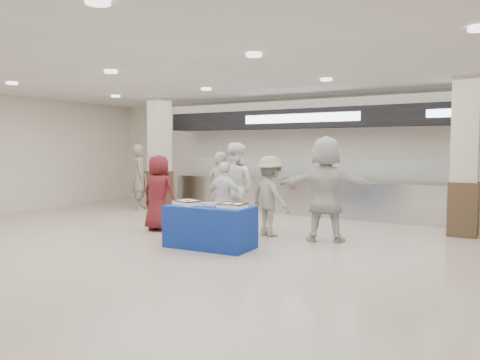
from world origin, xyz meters
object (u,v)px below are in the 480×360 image
Objects in this scene: display_table at (210,227)px; cupcake_tray at (212,204)px; sheet_cake_left at (188,202)px; soldier_a at (221,191)px; chef_short at (225,200)px; civilian_maroon at (159,193)px; sheet_cake_right at (233,205)px; chef_tall at (235,187)px; soldier_b at (270,196)px; soldier_bg at (140,177)px; civilian_white at (326,189)px.

cupcake_tray reaches higher than display_table.
sheet_cake_left is at bearing -174.79° from display_table.
soldier_a is 0.83m from chef_short.
civilian_maroon is 1.08× the size of chef_short.
cupcake_tray is 0.28× the size of chef_short.
chef_tall is at bearing 120.72° from sheet_cake_right.
sheet_cake_right is 0.28× the size of soldier_b.
soldier_b is at bearing 62.10° from sheet_cake_left.
chef_short is 0.81× the size of soldier_bg.
civilian_white is (2.01, 1.68, 0.20)m from sheet_cake_left.
soldier_a is at bearing -153.72° from civilian_maroon.
chef_short is at bearing 104.54° from chef_tall.
chef_tall reaches higher than chef_short.
chef_short is 4.95m from soldier_bg.
chef_tall is 0.86m from soldier_b.
chef_tall is at bearing -72.95° from chef_short.
cupcake_tray is 5.67m from soldier_bg.
chef_short is 0.93m from soldier_b.
soldier_a is 0.90× the size of chef_tall.
chef_short is at bearing 108.91° from cupcake_tray.
cupcake_tray is (-0.45, 0.02, -0.02)m from sheet_cake_right.
chef_tall is (-0.47, 1.53, 0.17)m from cupcake_tray.
civilian_maroon is at bearing 153.16° from display_table.
sheet_cake_left is 1.68m from soldier_a.
chef_tall is (0.35, -0.02, 0.10)m from soldier_a.
soldier_a is (1.13, 0.73, 0.03)m from civilian_maroon.
sheet_cake_left reaches higher than sheet_cake_right.
display_table is at bearing -123.12° from cupcake_tray.
display_table is 0.62m from sheet_cake_left.
display_table is 2.33m from civilian_white.
civilian_white is (1.85, 0.69, 0.25)m from chef_short.
display_table is at bearing -168.24° from soldier_bg.
sheet_cake_left is 2.63m from civilian_white.
sheet_cake_right is at bearing -165.66° from soldier_bg.
soldier_a is at bearing 117.96° from cupcake_tray.
chef_tall is at bearing -160.90° from civilian_maroon.
soldier_b is at bearing -169.85° from civilian_maroon.
chef_tall is at bearing 171.91° from soldier_a.
sheet_cake_right is 0.24× the size of chef_tall.
soldier_b is at bearing 92.51° from sheet_cake_right.
civilian_white is at bearing -148.14° from soldier_bg.
sheet_cake_left is at bearing -171.52° from soldier_bg.
sheet_cake_left is 0.31× the size of soldier_bg.
cupcake_tray is 1.75m from soldier_a.
cupcake_tray is 0.22× the size of chef_tall.
sheet_cake_left is 1.29× the size of sheet_cake_right.
chef_tall reaches higher than display_table.
chef_tall reaches higher than soldier_b.
civilian_maroon is 0.81× the size of civilian_white.
soldier_bg is at bearing 5.71° from soldier_b.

